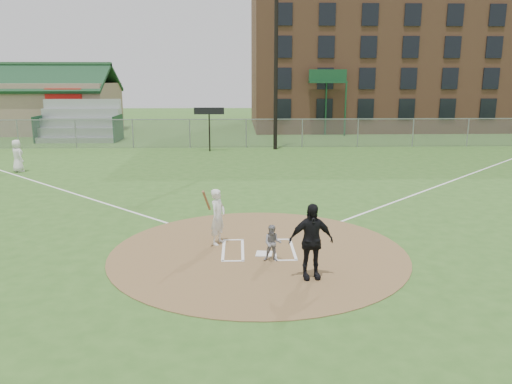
{
  "coord_description": "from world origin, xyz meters",
  "views": [
    {
      "loc": [
        -0.54,
        -13.46,
        4.84
      ],
      "look_at": [
        0.0,
        2.0,
        1.3
      ],
      "focal_mm": 35.0,
      "sensor_mm": 36.0,
      "label": 1
    }
  ],
  "objects_px": {
    "catcher": "(273,243)",
    "umpire": "(311,241)",
    "ondeck_player": "(17,156)",
    "batter_at_plate": "(218,217)",
    "home_plate": "(264,254)"
  },
  "relations": [
    {
      "from": "home_plate",
      "to": "catcher",
      "type": "bearing_deg",
      "value": -68.26
    },
    {
      "from": "catcher",
      "to": "umpire",
      "type": "bearing_deg",
      "value": -47.55
    },
    {
      "from": "ondeck_player",
      "to": "home_plate",
      "type": "bearing_deg",
      "value": 177.13
    },
    {
      "from": "umpire",
      "to": "batter_at_plate",
      "type": "distance_m",
      "value": 3.58
    },
    {
      "from": "catcher",
      "to": "umpire",
      "type": "height_order",
      "value": "umpire"
    },
    {
      "from": "batter_at_plate",
      "to": "catcher",
      "type": "bearing_deg",
      "value": -44.23
    },
    {
      "from": "catcher",
      "to": "umpire",
      "type": "xyz_separation_m",
      "value": [
        0.85,
        -1.19,
        0.45
      ]
    },
    {
      "from": "catcher",
      "to": "home_plate",
      "type": "bearing_deg",
      "value": 118.75
    },
    {
      "from": "umpire",
      "to": "home_plate",
      "type": "bearing_deg",
      "value": 115.08
    },
    {
      "from": "home_plate",
      "to": "catcher",
      "type": "distance_m",
      "value": 0.73
    },
    {
      "from": "catcher",
      "to": "ondeck_player",
      "type": "relative_size",
      "value": 0.59
    },
    {
      "from": "home_plate",
      "to": "ondeck_player",
      "type": "height_order",
      "value": "ondeck_player"
    },
    {
      "from": "ondeck_player",
      "to": "batter_at_plate",
      "type": "xyz_separation_m",
      "value": [
        11.0,
        -12.17,
        0.01
      ]
    },
    {
      "from": "home_plate",
      "to": "umpire",
      "type": "height_order",
      "value": "umpire"
    },
    {
      "from": "catcher",
      "to": "batter_at_plate",
      "type": "bearing_deg",
      "value": 142.79
    }
  ]
}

